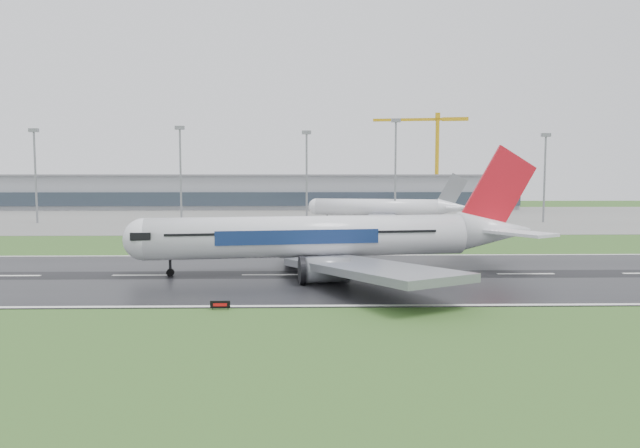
{
  "coord_description": "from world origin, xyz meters",
  "views": [
    {
      "loc": [
        25.69,
        -90.06,
        15.6
      ],
      "look_at": [
        27.91,
        12.0,
        7.0
      ],
      "focal_mm": 32.83,
      "sensor_mm": 36.0,
      "label": 1
    }
  ],
  "objects": [
    {
      "name": "ground",
      "position": [
        0.0,
        0.0,
        0.0
      ],
      "size": [
        520.0,
        520.0,
        0.0
      ],
      "primitive_type": "plane",
      "color": "#2C521E",
      "rests_on": "ground"
    },
    {
      "name": "runway",
      "position": [
        0.0,
        0.0,
        0.05
      ],
      "size": [
        400.0,
        45.0,
        0.1
      ],
      "primitive_type": "cube",
      "color": "black",
      "rests_on": "ground"
    },
    {
      "name": "apron",
      "position": [
        0.0,
        125.0,
        0.04
      ],
      "size": [
        400.0,
        130.0,
        0.08
      ],
      "primitive_type": "cube",
      "color": "slate",
      "rests_on": "ground"
    },
    {
      "name": "terminal",
      "position": [
        0.0,
        185.0,
        7.5
      ],
      "size": [
        240.0,
        36.0,
        15.0
      ],
      "primitive_type": "cube",
      "color": "gray",
      "rests_on": "ground"
    },
    {
      "name": "main_airliner",
      "position": [
        30.58,
        2.69,
        9.84
      ],
      "size": [
        74.04,
        71.36,
        19.48
      ],
      "primitive_type": null,
      "rotation": [
        0.0,
        0.0,
        0.14
      ],
      "color": "silver",
      "rests_on": "runway"
    },
    {
      "name": "parked_airliner",
      "position": [
        50.63,
        102.15,
        7.84
      ],
      "size": [
        62.57,
        59.81,
        15.52
      ],
      "primitive_type": null,
      "rotation": [
        0.0,
        0.0,
        -0.22
      ],
      "color": "white",
      "rests_on": "apron"
    },
    {
      "name": "tower_crane",
      "position": [
        90.09,
        200.0,
        22.94
      ],
      "size": [
        46.39,
        10.23,
        45.88
      ],
      "primitive_type": null,
      "rotation": [
        0.0,
        0.0,
        -0.17
      ],
      "color": "gold",
      "rests_on": "ground"
    },
    {
      "name": "runway_sign",
      "position": [
        15.56,
        -23.1,
        0.52
      ],
      "size": [
        2.3,
        0.77,
        1.04
      ],
      "primitive_type": null,
      "rotation": [
        0.0,
        0.0,
        -0.22
      ],
      "color": "black",
      "rests_on": "ground"
    },
    {
      "name": "floodmast_1",
      "position": [
        -61.56,
        100.0,
        14.59
      ],
      "size": [
        0.64,
        0.64,
        29.19
      ],
      "primitive_type": "cylinder",
      "color": "gray",
      "rests_on": "ground"
    },
    {
      "name": "floodmast_2",
      "position": [
        -15.17,
        100.0,
        15.03
      ],
      "size": [
        0.64,
        0.64,
        30.05
      ],
      "primitive_type": "cylinder",
      "color": "gray",
      "rests_on": "ground"
    },
    {
      "name": "floodmast_3",
      "position": [
        25.49,
        100.0,
        14.31
      ],
      "size": [
        0.64,
        0.64,
        28.62
      ],
      "primitive_type": "cylinder",
      "color": "gray",
      "rests_on": "ground"
    },
    {
      "name": "floodmast_4",
      "position": [
        54.36,
        100.0,
        16.26
      ],
      "size": [
        0.64,
        0.64,
        32.52
      ],
      "primitive_type": "cylinder",
      "color": "gray",
      "rests_on": "ground"
    },
    {
      "name": "floodmast_5",
      "position": [
        103.38,
        100.0,
        13.96
      ],
      "size": [
        0.64,
        0.64,
        27.93
      ],
      "primitive_type": "cylinder",
      "color": "gray",
      "rests_on": "ground"
    }
  ]
}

